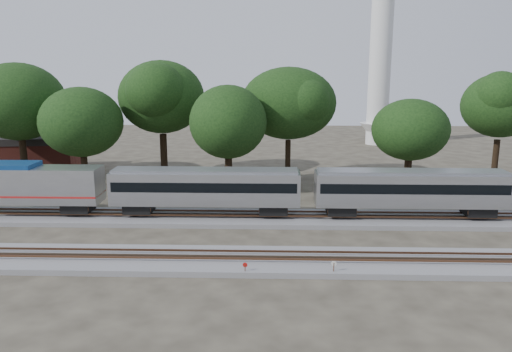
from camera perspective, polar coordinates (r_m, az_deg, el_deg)
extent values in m
plane|color=#383328|center=(39.23, -4.77, -7.68)|extent=(160.00, 160.00, 0.00)
cube|color=slate|center=(44.82, -3.92, -4.81)|extent=(160.00, 5.00, 0.40)
cube|color=brown|center=(44.00, -4.01, -4.52)|extent=(160.00, 0.08, 0.15)
cube|color=brown|center=(45.37, -3.84, -4.00)|extent=(160.00, 0.08, 0.15)
cube|color=slate|center=(35.45, -5.51, -9.59)|extent=(160.00, 5.00, 0.40)
cube|color=brown|center=(34.62, -5.67, -9.33)|extent=(160.00, 0.08, 0.15)
cube|color=brown|center=(35.95, -5.38, -8.49)|extent=(160.00, 0.08, 0.15)
cube|color=#B3B6BB|center=(48.25, -23.05, -0.91)|extent=(10.11, 2.86, 3.15)
cube|color=#A91C1A|center=(48.92, -24.19, -1.81)|extent=(12.40, 2.90, 0.17)
cube|color=black|center=(47.59, -19.66, -3.30)|extent=(2.48, 2.10, 0.86)
cube|color=#B3B6BB|center=(44.23, -5.79, -1.29)|extent=(16.59, 2.86, 2.86)
cube|color=black|center=(44.16, -5.80, -0.93)|extent=(16.02, 2.91, 0.86)
cube|color=gray|center=(43.91, -5.83, 0.58)|extent=(16.21, 2.29, 0.33)
cube|color=black|center=(45.87, -13.21, -3.47)|extent=(2.48, 2.10, 0.86)
cube|color=black|center=(44.33, 2.00, -3.69)|extent=(2.48, 2.10, 0.86)
cube|color=#B3B6BB|center=(45.52, 17.25, -1.41)|extent=(16.59, 2.86, 2.86)
cube|color=black|center=(45.45, 17.28, -1.06)|extent=(16.02, 2.91, 0.86)
cube|color=gray|center=(45.20, 17.37, 0.41)|extent=(16.21, 2.29, 0.33)
cube|color=black|center=(44.76, 9.66, -3.71)|extent=(2.48, 2.10, 0.86)
cube|color=black|center=(47.92, 24.06, -3.56)|extent=(2.48, 2.10, 0.86)
cylinder|color=#512D19|center=(33.07, -1.26, -10.75)|extent=(0.06, 0.06, 0.88)
cylinder|color=#AA0D0C|center=(32.92, -1.26, -10.12)|extent=(0.31, 0.05, 0.31)
cylinder|color=#512D19|center=(33.39, 8.87, -10.57)|extent=(0.07, 0.07, 0.99)
cylinder|color=silver|center=(33.22, 8.89, -9.87)|extent=(0.35, 0.04, 0.35)
cube|color=#512D19|center=(34.17, 7.89, -10.61)|extent=(0.58, 0.47, 0.30)
cylinder|color=silver|center=(90.27, 13.96, 11.82)|extent=(3.74, 3.74, 26.18)
cone|color=silver|center=(91.01, 13.59, 4.74)|extent=(5.98, 5.98, 3.74)
cube|color=maroon|center=(71.49, -23.49, 2.06)|extent=(10.26, 7.85, 3.78)
cube|color=black|center=(71.16, -23.65, 3.89)|extent=(10.49, 8.07, 0.85)
cylinder|color=black|center=(66.30, -24.98, 1.76)|extent=(0.70, 0.70, 5.07)
ellipsoid|color=black|center=(65.52, -25.53, 7.68)|extent=(9.56, 9.56, 8.13)
cylinder|color=black|center=(60.04, -18.98, 0.72)|extent=(0.70, 0.70, 3.99)
ellipsoid|color=black|center=(59.24, -19.34, 5.85)|extent=(7.52, 7.52, 6.39)
cylinder|color=black|center=(63.33, -10.48, 2.37)|extent=(0.70, 0.70, 5.29)
ellipsoid|color=black|center=(62.51, -10.74, 8.87)|extent=(9.97, 9.97, 8.48)
cylinder|color=black|center=(54.13, -3.14, 0.26)|extent=(0.70, 0.70, 4.15)
ellipsoid|color=black|center=(53.23, -3.21, 6.20)|extent=(7.83, 7.83, 6.66)
cylinder|color=black|center=(59.31, 3.65, 1.74)|extent=(0.70, 0.70, 5.00)
ellipsoid|color=black|center=(58.44, 3.75, 8.30)|extent=(9.43, 9.43, 8.02)
cylinder|color=black|center=(55.93, 16.90, -0.08)|extent=(0.70, 0.70, 3.74)
ellipsoid|color=black|center=(55.11, 17.24, 5.08)|extent=(7.06, 7.06, 6.00)
cylinder|color=black|center=(67.30, 25.67, 1.73)|extent=(0.70, 0.70, 4.82)
ellipsoid|color=black|center=(66.54, 26.20, 7.27)|extent=(9.09, 9.09, 7.72)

